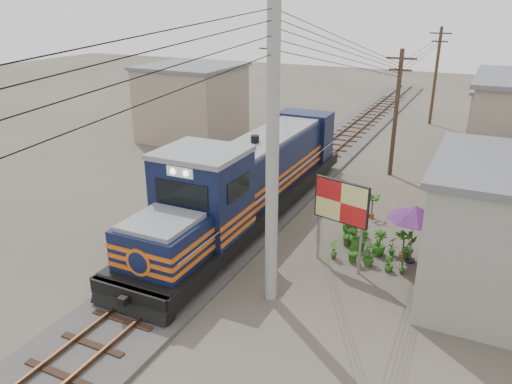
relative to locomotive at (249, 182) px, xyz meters
The scene contains 14 objects.
ground 5.22m from the locomotive, 90.00° to the right, with size 120.00×120.00×0.00m, color #473F35.
ballast 5.39m from the locomotive, 90.00° to the left, with size 3.60×70.00×0.16m, color #595651.
track 5.34m from the locomotive, 90.00° to the left, with size 1.15×70.00×0.12m.
locomotive is the anchor object (origin of this frame).
utility_pole_main 7.18m from the locomotive, 57.02° to the right, with size 0.40×0.40×10.00m.
wooden_pole_mid 10.33m from the locomotive, 63.70° to the left, with size 1.60×0.24×7.00m.
wooden_pole_far 23.69m from the locomotive, 78.26° to the left, with size 1.60×0.24×7.50m.
wooden_pole_left 14.15m from the locomotive, 110.88° to the left, with size 1.60×0.24×7.00m.
power_lines 6.79m from the locomotive, 92.25° to the left, with size 9.65×19.00×3.30m.
shophouse_left 14.97m from the locomotive, 132.01° to the left, with size 6.30×6.30×5.20m.
billboard 5.45m from the locomotive, 25.35° to the right, with size 2.15×0.67×3.39m.
market_umbrella 7.34m from the locomotive, ahead, with size 2.64×2.64×2.33m.
vendor 8.06m from the locomotive, 13.75° to the left, with size 0.61×0.40×1.68m, color black.
plant_nursery 5.65m from the locomotive, ahead, with size 3.48×3.09×1.09m.
Camera 1 is at (9.32, -13.73, 9.43)m, focal length 35.00 mm.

